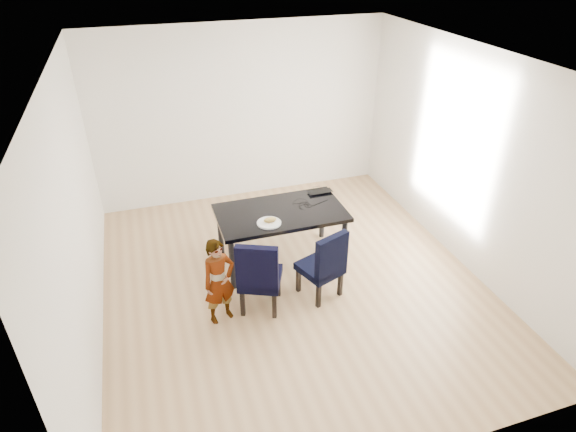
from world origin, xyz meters
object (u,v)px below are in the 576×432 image
object	(u,v)px
chair_left	(260,272)
laptop	(319,190)
dining_table	(281,236)
plate	(269,223)
child	(219,281)
chair_right	(320,262)

from	to	relation	value
chair_left	laptop	xyz separation A→B (m)	(1.13, 1.13, 0.29)
chair_left	laptop	distance (m)	1.62
dining_table	plate	bearing A→B (deg)	-132.62
chair_left	child	bearing A→B (deg)	-147.88
dining_table	plate	xyz separation A→B (m)	(-0.22, -0.24, 0.38)
plate	laptop	xyz separation A→B (m)	(0.86, 0.59, 0.00)
dining_table	child	bearing A→B (deg)	-138.45
dining_table	chair_right	xyz separation A→B (m)	(0.24, -0.78, 0.08)
chair_right	laptop	world-z (taller)	chair_right
dining_table	laptop	bearing A→B (deg)	28.47
child	plate	world-z (taller)	child
chair_right	child	size ratio (longest dim) A/B	0.88
child	chair_right	bearing A→B (deg)	-15.01
chair_right	laptop	bearing A→B (deg)	49.65
chair_right	child	xyz separation A→B (m)	(-1.20, -0.07, 0.06)
chair_left	plate	xyz separation A→B (m)	(0.26, 0.54, 0.28)
chair_left	plate	distance (m)	0.67
chair_left	plate	size ratio (longest dim) A/B	3.24
chair_left	child	world-z (taller)	child
plate	laptop	bearing A→B (deg)	34.22
chair_left	child	xyz separation A→B (m)	(-0.48, -0.07, 0.04)
plate	dining_table	bearing A→B (deg)	47.38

